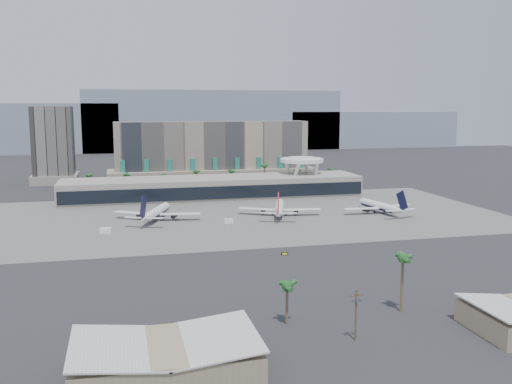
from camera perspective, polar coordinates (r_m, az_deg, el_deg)
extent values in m
plane|color=#232326|center=(222.64, 0.44, -5.04)|extent=(900.00, 900.00, 0.00)
cube|color=#5B5B59|center=(275.07, -2.36, -2.39)|extent=(260.00, 130.00, 0.06)
cube|color=gray|center=(689.27, -4.31, 7.16)|extent=(300.00, 60.00, 70.00)
cube|color=gray|center=(748.91, 11.07, 6.19)|extent=(220.00, 60.00, 45.00)
cube|color=tan|center=(391.13, -4.42, 3.98)|extent=(130.00, 22.00, 42.00)
cube|color=tan|center=(390.80, -4.34, 1.62)|extent=(140.00, 30.00, 10.00)
cube|color=#237966|center=(375.30, -13.17, 1.74)|extent=(3.00, 2.00, 18.00)
cube|color=#237966|center=(375.72, -10.89, 1.82)|extent=(3.00, 2.00, 18.00)
cube|color=#237966|center=(376.73, -8.61, 1.90)|extent=(3.00, 2.00, 18.00)
cube|color=#237966|center=(378.34, -6.34, 1.97)|extent=(3.00, 2.00, 18.00)
cube|color=#237966|center=(380.53, -4.10, 2.04)|extent=(3.00, 2.00, 18.00)
cube|color=#237966|center=(383.29, -1.89, 2.10)|extent=(3.00, 2.00, 18.00)
cube|color=#237966|center=(386.62, 0.29, 2.17)|extent=(3.00, 2.00, 18.00)
cube|color=#237966|center=(390.50, 2.42, 2.22)|extent=(3.00, 2.00, 18.00)
cube|color=#237966|center=(394.90, 4.52, 2.28)|extent=(3.00, 2.00, 18.00)
cube|color=black|center=(412.76, -19.59, 4.45)|extent=(26.00, 26.00, 52.00)
cube|color=#ABA696|center=(414.88, -19.43, 1.28)|extent=(30.00, 30.00, 6.00)
cube|color=#ABA696|center=(327.44, -4.27, 0.43)|extent=(170.00, 32.00, 12.00)
cube|color=black|center=(311.71, -3.78, -0.07)|extent=(168.00, 0.60, 7.00)
cube|color=black|center=(326.48, -4.28, 1.69)|extent=(170.00, 12.00, 2.50)
cylinder|color=white|center=(353.68, 5.25, 1.85)|extent=(6.98, 6.99, 21.89)
cylinder|color=white|center=(349.77, 3.27, 1.79)|extent=(6.98, 6.99, 21.89)
cylinder|color=white|center=(337.71, 3.90, 1.54)|extent=(6.98, 6.99, 21.89)
cylinder|color=white|center=(341.76, 5.94, 1.60)|extent=(6.98, 6.99, 21.89)
cylinder|color=white|center=(344.70, 4.61, 3.18)|extent=(26.00, 26.00, 2.20)
cylinder|color=white|center=(344.58, 4.61, 3.40)|extent=(16.00, 16.00, 1.20)
cylinder|color=brown|center=(358.21, -16.32, 0.81)|extent=(0.70, 0.70, 12.00)
sphere|color=#205221|center=(357.51, -16.36, 1.72)|extent=(2.80, 2.80, 2.80)
cylinder|color=brown|center=(357.83, -12.80, 0.94)|extent=(0.70, 0.70, 12.00)
sphere|color=#205221|center=(357.13, -12.83, 1.85)|extent=(2.80, 2.80, 2.80)
cylinder|color=brown|center=(358.81, -9.29, 1.06)|extent=(0.70, 0.70, 12.00)
sphere|color=#205221|center=(358.11, -9.31, 1.97)|extent=(2.80, 2.80, 2.80)
cylinder|color=brown|center=(360.99, -5.97, 1.18)|extent=(0.70, 0.70, 12.00)
sphere|color=#205221|center=(360.30, -5.98, 2.07)|extent=(2.80, 2.80, 2.80)
cylinder|color=brown|center=(364.76, -2.38, 1.29)|extent=(0.70, 0.70, 12.00)
sphere|color=#205221|center=(364.07, -2.39, 2.18)|extent=(2.80, 2.80, 2.80)
cylinder|color=brown|center=(369.67, 0.96, 1.40)|extent=(0.70, 0.70, 12.00)
sphere|color=#205221|center=(368.99, 0.96, 2.28)|extent=(2.80, 2.80, 2.80)
cylinder|color=brown|center=(375.80, 4.21, 1.49)|extent=(0.70, 0.70, 12.00)
sphere|color=#205221|center=(375.13, 4.22, 2.36)|extent=(2.80, 2.80, 2.80)
cylinder|color=brown|center=(383.46, 7.48, 1.59)|extent=(0.70, 0.70, 12.00)
sphere|color=#205221|center=(382.80, 7.50, 2.43)|extent=(2.80, 2.80, 2.80)
cube|color=gray|center=(118.93, -8.99, -16.18)|extent=(36.00, 22.00, 6.00)
cube|color=silver|center=(117.29, -13.57, -14.87)|extent=(18.65, 22.60, 2.30)
cube|color=silver|center=(118.49, -4.55, -14.39)|extent=(18.65, 22.60, 2.30)
cube|color=silver|center=(147.90, 23.90, -10.57)|extent=(15.55, 20.60, 1.98)
cylinder|color=#4C3826|center=(133.09, 9.96, -12.04)|extent=(0.44, 0.44, 12.00)
cube|color=#4C3826|center=(131.54, 10.01, -10.16)|extent=(3.20, 0.22, 0.22)
cylinder|color=slate|center=(131.22, 9.69, -10.66)|extent=(0.56, 0.56, 0.90)
cylinder|color=slate|center=(131.56, 10.06, -10.62)|extent=(0.56, 0.56, 0.90)
cylinder|color=slate|center=(131.91, 10.42, -10.58)|extent=(0.56, 0.56, 0.90)
cylinder|color=black|center=(130.93, 9.44, -10.12)|extent=(0.12, 0.12, 0.30)
cylinder|color=black|center=(132.01, 10.58, -9.99)|extent=(0.12, 0.12, 0.30)
cylinder|color=white|center=(269.70, -9.86, -1.94)|extent=(13.85, 27.65, 4.11)
cylinder|color=black|center=(269.72, -9.85, -1.98)|extent=(13.57, 27.10, 4.03)
cone|color=white|center=(284.84, -8.91, -1.36)|extent=(5.49, 5.79, 4.11)
cone|color=white|center=(252.69, -11.06, -2.62)|extent=(7.14, 10.11, 4.11)
cube|color=white|center=(272.36, -12.19, -2.04)|extent=(17.76, 13.50, 0.36)
cube|color=white|center=(265.76, -7.58, -2.18)|extent=(18.91, 6.93, 0.36)
cylinder|color=black|center=(272.03, -11.54, -2.25)|extent=(3.58, 4.65, 2.26)
cylinder|color=black|center=(267.24, -8.19, -2.36)|extent=(3.58, 4.65, 2.26)
cube|color=black|center=(250.28, -11.20, -1.49)|extent=(3.81, 8.90, 10.82)
cube|color=white|center=(253.12, -12.13, -2.52)|extent=(8.29, 5.95, 0.26)
cube|color=white|center=(250.23, -10.13, -2.59)|extent=(8.52, 4.04, 0.26)
cylinder|color=black|center=(280.51, -9.19, -2.12)|extent=(0.51, 0.51, 1.64)
cylinder|color=black|center=(270.25, -10.57, -2.56)|extent=(0.72, 0.72, 1.64)
cylinder|color=black|center=(268.33, -9.23, -2.61)|extent=(0.72, 0.72, 1.64)
cylinder|color=white|center=(276.90, 2.36, -1.57)|extent=(12.09, 27.18, 4.00)
cylinder|color=black|center=(276.93, 2.36, -1.60)|extent=(11.85, 26.64, 3.92)
cone|color=white|center=(292.28, 2.45, -1.03)|extent=(5.17, 5.50, 4.00)
cone|color=white|center=(259.53, 2.25, -2.19)|extent=(6.54, 9.78, 4.00)
cube|color=white|center=(276.54, 0.08, -1.70)|extent=(17.60, 12.38, 0.35)
cube|color=white|center=(275.94, 4.64, -1.75)|extent=(18.29, 5.76, 0.35)
cylinder|color=black|center=(277.03, 0.71, -1.89)|extent=(3.31, 4.48, 2.20)
cylinder|color=black|center=(276.60, 4.01, -1.93)|extent=(3.31, 4.48, 2.20)
cube|color=red|center=(257.12, 2.25, -1.12)|extent=(3.23, 8.80, 10.52)
cube|color=white|center=(258.62, 1.25, -2.11)|extent=(8.16, 5.45, 0.25)
cube|color=white|center=(258.36, 3.24, -2.14)|extent=(8.25, 3.51, 0.25)
cylinder|color=black|center=(287.86, 2.42, -1.74)|extent=(0.50, 0.50, 1.60)
cylinder|color=black|center=(276.53, 1.69, -2.17)|extent=(0.70, 0.70, 1.60)
cylinder|color=black|center=(276.36, 3.02, -2.18)|extent=(0.70, 0.70, 1.60)
cylinder|color=white|center=(289.48, 12.14, -1.34)|extent=(8.27, 26.33, 3.82)
cylinder|color=black|center=(289.51, 12.14, -1.37)|extent=(8.10, 25.80, 3.74)
cone|color=white|center=(301.53, 10.48, -0.89)|extent=(4.51, 4.89, 3.82)
cone|color=white|center=(276.18, 14.18, -1.83)|extent=(5.25, 9.13, 3.82)
cube|color=white|center=(282.85, 10.52, -1.64)|extent=(17.32, 4.43, 0.33)
cube|color=white|center=(295.04, 13.90, -1.33)|extent=(17.38, 9.97, 0.33)
cylinder|color=black|center=(285.01, 10.94, -1.77)|extent=(2.73, 4.13, 2.10)
cylinder|color=black|center=(293.86, 13.39, -1.54)|extent=(2.73, 4.13, 2.10)
cube|color=black|center=(274.23, 14.40, -0.86)|extent=(1.97, 8.63, 10.06)
cube|color=white|center=(272.76, 13.59, -1.83)|extent=(7.71, 2.36, 0.24)
cube|color=white|center=(278.00, 15.00, -1.69)|extent=(7.92, 4.36, 0.24)
cylinder|color=black|center=(298.10, 10.98, -1.54)|extent=(0.48, 0.48, 1.53)
cylinder|color=black|center=(287.43, 11.74, -1.94)|extent=(0.67, 0.67, 1.53)
cylinder|color=black|center=(290.97, 12.72, -1.84)|extent=(0.67, 0.67, 1.53)
cube|color=white|center=(245.74, -14.78, -3.75)|extent=(5.13, 3.47, 2.29)
cube|color=white|center=(258.20, -2.76, -2.91)|extent=(4.05, 2.55, 1.98)
cube|color=black|center=(203.96, 2.88, -6.18)|extent=(2.42, 0.56, 1.09)
cube|color=gold|center=(203.78, 2.90, -6.19)|extent=(1.74, 0.23, 0.65)
cylinder|color=black|center=(203.77, 2.64, -6.25)|extent=(0.13, 0.13, 0.65)
cylinder|color=black|center=(204.26, 3.12, -6.22)|extent=(0.13, 0.13, 0.65)
cylinder|color=brown|center=(140.84, 3.12, -11.17)|extent=(0.70, 0.70, 9.98)
sphere|color=#205221|center=(139.32, 3.13, -9.36)|extent=(2.80, 2.80, 2.80)
cylinder|color=brown|center=(152.76, 14.39, -8.93)|extent=(0.70, 0.70, 14.58)
sphere|color=#205221|center=(150.83, 14.49, -6.39)|extent=(2.80, 2.80, 2.80)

